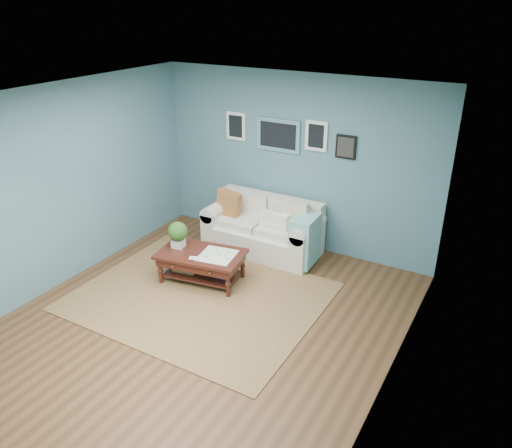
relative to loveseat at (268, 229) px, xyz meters
The scene contains 4 objects.
room_shell 2.21m from the loveseat, 84.26° to the right, with size 5.00×5.02×2.70m.
area_rug 1.65m from the loveseat, 95.91° to the right, with size 3.15×2.52×0.01m, color brown.
loveseat is the anchor object (origin of this frame).
coffee_table 1.32m from the loveseat, 109.50° to the right, with size 1.27×0.87×0.82m.
Camera 1 is at (3.10, -4.12, 3.67)m, focal length 35.00 mm.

